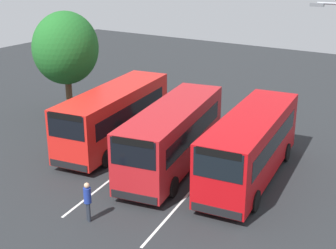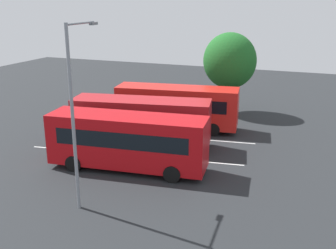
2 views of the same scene
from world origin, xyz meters
The scene contains 8 objects.
ground_plane centered at (0.00, 0.00, 0.00)m, with size 70.30×70.30×0.00m, color #232628.
bus_far_left centered at (-0.70, -4.39, 1.84)m, with size 9.72×3.78×3.35m.
bus_center_left centered at (0.25, 0.21, 1.84)m, with size 9.75×4.13×3.35m.
bus_center_right centered at (-0.66, 4.15, 1.84)m, with size 9.69×3.50×3.35m.
pedestrian centered at (6.73, 0.06, 1.06)m, with size 0.43×0.43×1.78m.
depot_tree centered at (-3.40, -10.56, 4.68)m, with size 4.67×4.20×7.15m.
lane_stripe_outer_left centered at (0.00, -2.09, 0.00)m, with size 14.47×0.12×0.01m, color silver.
lane_stripe_inner_left centered at (0.00, 2.09, 0.00)m, with size 14.47×0.12×0.01m, color silver.
Camera 1 is at (19.91, 12.45, 10.71)m, focal length 51.29 mm.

